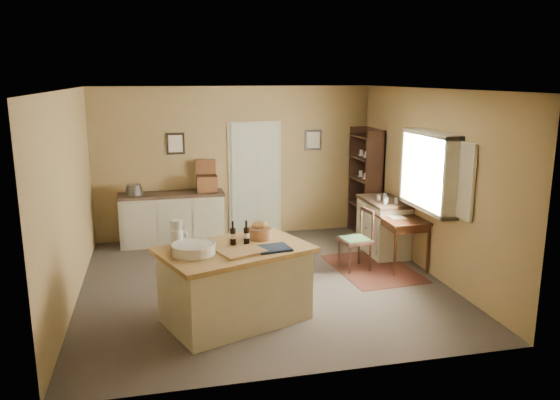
% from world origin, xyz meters
% --- Properties ---
extents(ground, '(5.00, 5.00, 0.00)m').
position_xyz_m(ground, '(0.00, 0.00, 0.00)').
color(ground, '#50463D').
rests_on(ground, ground).
extents(wall_back, '(5.00, 0.10, 2.70)m').
position_xyz_m(wall_back, '(0.00, 2.50, 1.35)').
color(wall_back, olive).
rests_on(wall_back, ground).
extents(wall_front, '(5.00, 0.10, 2.70)m').
position_xyz_m(wall_front, '(0.00, -2.50, 1.35)').
color(wall_front, olive).
rests_on(wall_front, ground).
extents(wall_left, '(0.10, 5.00, 2.70)m').
position_xyz_m(wall_left, '(-2.50, 0.00, 1.35)').
color(wall_left, olive).
rests_on(wall_left, ground).
extents(wall_right, '(0.10, 5.00, 2.70)m').
position_xyz_m(wall_right, '(2.50, 0.00, 1.35)').
color(wall_right, olive).
rests_on(wall_right, ground).
extents(ceiling, '(5.00, 5.00, 0.00)m').
position_xyz_m(ceiling, '(0.00, 0.00, 2.70)').
color(ceiling, silver).
rests_on(ceiling, wall_back).
extents(door, '(0.97, 0.06, 2.11)m').
position_xyz_m(door, '(0.35, 2.47, 1.05)').
color(door, beige).
rests_on(door, ground).
extents(framed_prints, '(2.82, 0.02, 0.38)m').
position_xyz_m(framed_prints, '(0.20, 2.48, 1.72)').
color(framed_prints, black).
rests_on(framed_prints, ground).
extents(window, '(0.25, 1.99, 1.12)m').
position_xyz_m(window, '(2.42, -0.20, 1.55)').
color(window, beige).
rests_on(window, ground).
extents(work_island, '(1.97, 1.63, 1.20)m').
position_xyz_m(work_island, '(-0.56, -1.11, 0.48)').
color(work_island, beige).
rests_on(work_island, ground).
extents(sideboard, '(1.80, 0.51, 1.18)m').
position_xyz_m(sideboard, '(-1.16, 2.20, 0.48)').
color(sideboard, beige).
rests_on(sideboard, ground).
extents(rug, '(1.21, 1.67, 0.01)m').
position_xyz_m(rug, '(1.75, 0.20, 0.00)').
color(rug, '#411F13').
rests_on(rug, ground).
extents(writing_desk, '(0.60, 0.99, 0.82)m').
position_xyz_m(writing_desk, '(2.20, 0.30, 0.67)').
color(writing_desk, '#32190D').
rests_on(writing_desk, ground).
extents(desk_chair, '(0.48, 0.48, 0.91)m').
position_xyz_m(desk_chair, '(1.46, 0.24, 0.46)').
color(desk_chair, black).
rests_on(desk_chair, ground).
extents(right_cabinet, '(0.58, 1.04, 0.99)m').
position_xyz_m(right_cabinet, '(2.20, 0.89, 0.46)').
color(right_cabinet, beige).
rests_on(right_cabinet, ground).
extents(shelving_unit, '(0.33, 0.88, 1.96)m').
position_xyz_m(shelving_unit, '(2.35, 2.00, 0.98)').
color(shelving_unit, black).
rests_on(shelving_unit, ground).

